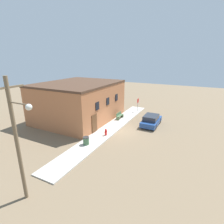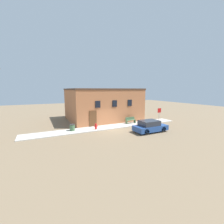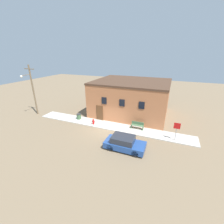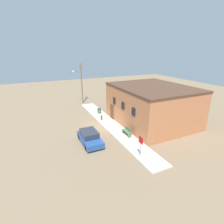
{
  "view_description": "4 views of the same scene",
  "coord_description": "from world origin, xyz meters",
  "views": [
    {
      "loc": [
        -17.23,
        -7.89,
        8.18
      ],
      "look_at": [
        0.4,
        1.09,
        2.0
      ],
      "focal_mm": 28.0,
      "sensor_mm": 36.0,
      "label": 1
    },
    {
      "loc": [
        -8.16,
        -16.13,
        4.89
      ],
      "look_at": [
        0.4,
        1.09,
        2.0
      ],
      "focal_mm": 24.0,
      "sensor_mm": 36.0,
      "label": 2
    },
    {
      "loc": [
        6.88,
        -14.89,
        8.86
      ],
      "look_at": [
        0.4,
        1.09,
        2.0
      ],
      "focal_mm": 24.0,
      "sensor_mm": 36.0,
      "label": 3
    },
    {
      "loc": [
        19.46,
        -7.89,
        9.51
      ],
      "look_at": [
        0.4,
        1.09,
        2.0
      ],
      "focal_mm": 28.0,
      "sensor_mm": 36.0,
      "label": 4
    }
  ],
  "objects": [
    {
      "name": "bench",
      "position": [
        3.59,
        1.54,
        0.54
      ],
      "size": [
        1.49,
        0.44,
        0.87
      ],
      "color": "#4C6B47",
      "rests_on": "sidewalk"
    },
    {
      "name": "ground_plane",
      "position": [
        0.0,
        0.0,
        0.0
      ],
      "size": [
        80.0,
        80.0,
        0.0
      ],
      "primitive_type": "plane",
      "color": "#7A664C"
    },
    {
      "name": "trash_bin",
      "position": [
        -4.74,
        1.3,
        0.49
      ],
      "size": [
        0.62,
        0.62,
        0.76
      ],
      "color": "#426642",
      "rests_on": "sidewalk"
    },
    {
      "name": "brick_building",
      "position": [
        1.33,
        6.58,
        2.53
      ],
      "size": [
        10.72,
        8.91,
        5.05
      ],
      "color": "#B26B42",
      "rests_on": "ground"
    },
    {
      "name": "fire_hydrant",
      "position": [
        -2.03,
        0.6,
        0.47
      ],
      "size": [
        0.49,
        0.23,
        0.74
      ],
      "color": "red",
      "rests_on": "sidewalk"
    },
    {
      "name": "sidewalk",
      "position": [
        0.0,
        1.09,
        0.05
      ],
      "size": [
        20.72,
        2.19,
        0.1
      ],
      "color": "#BCB7AD",
      "rests_on": "ground"
    },
    {
      "name": "parked_car",
      "position": [
        3.32,
        -2.93,
        0.66
      ],
      "size": [
        3.93,
        1.83,
        1.37
      ],
      "color": "black",
      "rests_on": "ground"
    },
    {
      "name": "stop_sign",
      "position": [
        7.93,
        0.43,
        1.53
      ],
      "size": [
        0.65,
        0.06,
        2.04
      ],
      "color": "gray",
      "rests_on": "sidewalk"
    }
  ]
}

